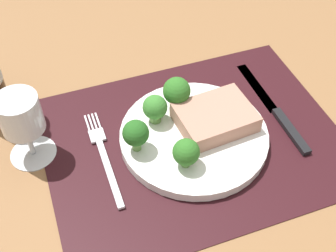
{
  "coord_description": "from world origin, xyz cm",
  "views": [
    {
      "loc": [
        -19.46,
        -41.91,
        53.97
      ],
      "look_at": [
        -3.34,
        2.75,
        1.9
      ],
      "focal_mm": 47.55,
      "sensor_mm": 36.0,
      "label": 1
    }
  ],
  "objects_px": {
    "knife": "(277,112)",
    "wine_glass": "(21,119)",
    "fork": "(104,156)",
    "plate": "(194,136)",
    "steak": "(215,117)"
  },
  "relations": [
    {
      "from": "plate",
      "to": "fork",
      "type": "height_order",
      "value": "plate"
    },
    {
      "from": "wine_glass",
      "to": "steak",
      "type": "bearing_deg",
      "value": -10.59
    },
    {
      "from": "knife",
      "to": "wine_glass",
      "type": "bearing_deg",
      "value": 174.74
    },
    {
      "from": "plate",
      "to": "knife",
      "type": "distance_m",
      "value": 0.15
    },
    {
      "from": "steak",
      "to": "fork",
      "type": "relative_size",
      "value": 0.6
    },
    {
      "from": "plate",
      "to": "knife",
      "type": "height_order",
      "value": "plate"
    },
    {
      "from": "knife",
      "to": "fork",
      "type": "bearing_deg",
      "value": -179.14
    },
    {
      "from": "plate",
      "to": "knife",
      "type": "relative_size",
      "value": 1.02
    },
    {
      "from": "plate",
      "to": "fork",
      "type": "relative_size",
      "value": 1.22
    },
    {
      "from": "wine_glass",
      "to": "knife",
      "type": "bearing_deg",
      "value": -7.84
    },
    {
      "from": "steak",
      "to": "plate",
      "type": "bearing_deg",
      "value": -169.18
    },
    {
      "from": "plate",
      "to": "knife",
      "type": "xyz_separation_m",
      "value": [
        0.15,
        0.01,
        -0.0
      ]
    },
    {
      "from": "fork",
      "to": "knife",
      "type": "relative_size",
      "value": 0.83
    },
    {
      "from": "fork",
      "to": "knife",
      "type": "bearing_deg",
      "value": -4.3
    },
    {
      "from": "steak",
      "to": "knife",
      "type": "distance_m",
      "value": 0.12
    }
  ]
}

